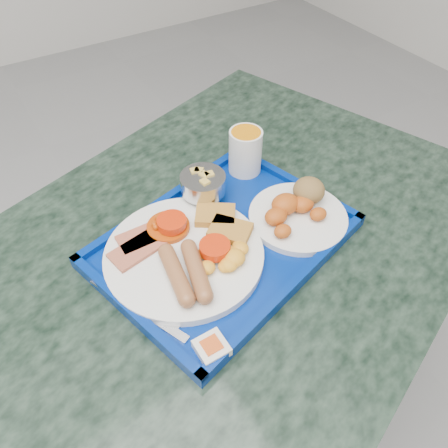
% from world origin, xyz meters
% --- Properties ---
extents(table, '(1.30, 1.07, 0.70)m').
position_xyz_m(table, '(0.72, 0.48, 0.52)').
color(table, gray).
rests_on(table, floor).
extents(tray, '(0.49, 0.41, 0.03)m').
position_xyz_m(tray, '(0.74, 0.48, 0.71)').
color(tray, navy).
rests_on(tray, table).
extents(main_plate, '(0.27, 0.27, 0.04)m').
position_xyz_m(main_plate, '(0.67, 0.48, 0.73)').
color(main_plate, white).
rests_on(main_plate, tray).
extents(bread_plate, '(0.18, 0.18, 0.06)m').
position_xyz_m(bread_plate, '(0.89, 0.45, 0.73)').
color(bread_plate, white).
rests_on(bread_plate, tray).
extents(fruit_bowl, '(0.09, 0.09, 0.06)m').
position_xyz_m(fruit_bowl, '(0.77, 0.59, 0.75)').
color(fruit_bowl, silver).
rests_on(fruit_bowl, tray).
extents(juice_cup, '(0.07, 0.07, 0.09)m').
position_xyz_m(juice_cup, '(0.88, 0.62, 0.76)').
color(juice_cup, white).
rests_on(juice_cup, tray).
extents(spoon, '(0.09, 0.16, 0.01)m').
position_xyz_m(spoon, '(0.59, 0.48, 0.72)').
color(spoon, silver).
rests_on(spoon, tray).
extents(knife, '(0.09, 0.18, 0.00)m').
position_xyz_m(knife, '(0.56, 0.43, 0.72)').
color(knife, silver).
rests_on(knife, tray).
extents(jam_packet, '(0.04, 0.04, 0.02)m').
position_xyz_m(jam_packet, '(0.62, 0.31, 0.72)').
color(jam_packet, silver).
rests_on(jam_packet, tray).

